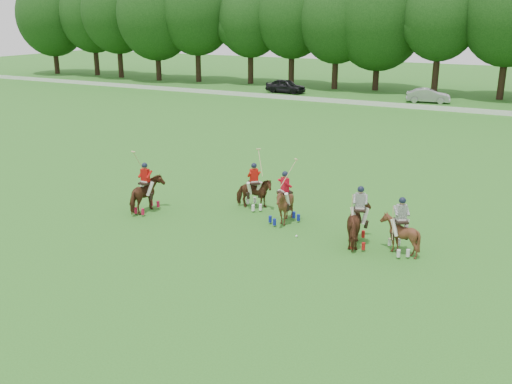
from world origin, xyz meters
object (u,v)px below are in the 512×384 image
at_px(polo_stripe_b, 400,234).
at_px(polo_red_b, 254,193).
at_px(polo_red_c, 285,205).
at_px(polo_ball, 296,236).
at_px(car_mid, 428,96).
at_px(car_left, 286,86).
at_px(polo_stripe_a, 359,224).
at_px(polo_red_a, 146,194).

bearing_deg(polo_stripe_b, polo_red_b, 164.43).
distance_m(polo_red_c, polo_ball, 1.84).
bearing_deg(polo_ball, car_mid, 93.86).
height_order(car_mid, polo_ball, car_mid).
bearing_deg(polo_stripe_b, car_left, 120.04).
distance_m(polo_red_b, polo_ball, 4.00).
xyz_separation_m(car_left, polo_stripe_b, (22.36, -38.67, 0.01)).
height_order(polo_red_c, polo_stripe_a, polo_red_c).
bearing_deg(polo_red_a, polo_stripe_b, 3.25).
bearing_deg(polo_red_b, polo_red_c, -28.36).
height_order(car_left, polo_red_a, polo_red_a).
bearing_deg(car_left, polo_stripe_a, -148.21).
xyz_separation_m(car_mid, polo_red_c, (1.52, -37.76, 0.13)).
xyz_separation_m(polo_stripe_a, polo_ball, (-2.45, -0.37, -0.83)).
bearing_deg(polo_ball, polo_red_b, 143.46).
bearing_deg(polo_red_b, polo_stripe_b, -15.57).
relative_size(car_left, polo_red_a, 1.59).
bearing_deg(polo_stripe_b, polo_stripe_a, 178.73).
xyz_separation_m(car_left, polo_red_b, (15.14, -36.65, -0.01)).
xyz_separation_m(polo_red_c, polo_stripe_a, (3.56, -0.86, 0.04)).
bearing_deg(polo_stripe_a, polo_red_b, 160.62).
relative_size(car_left, polo_ball, 50.29).
height_order(car_left, polo_red_c, polo_red_c).
distance_m(car_mid, polo_red_a, 39.58).
bearing_deg(polo_red_a, polo_ball, 2.42).
height_order(polo_red_c, polo_stripe_b, polo_red_c).
distance_m(polo_red_a, polo_red_c, 6.35).
distance_m(polo_red_c, polo_stripe_a, 3.66).
bearing_deg(car_left, polo_red_c, -151.98).
height_order(car_mid, polo_red_a, polo_red_a).
bearing_deg(polo_stripe_a, car_left, 118.25).
height_order(car_left, polo_stripe_a, polo_stripe_a).
distance_m(polo_stripe_a, polo_stripe_b, 1.60).
bearing_deg(car_left, polo_red_b, -154.02).
bearing_deg(polo_red_c, car_left, 114.49).
distance_m(polo_stripe_b, polo_ball, 4.13).
height_order(polo_red_b, polo_stripe_b, polo_red_b).
height_order(car_mid, polo_red_c, polo_red_c).
distance_m(car_left, polo_red_a, 40.83).
relative_size(car_mid, polo_ball, 47.32).
height_order(polo_red_b, polo_stripe_a, polo_red_b).
bearing_deg(polo_red_b, polo_ball, -36.54).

